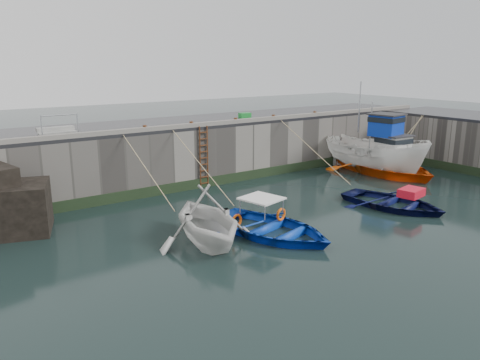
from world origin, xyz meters
TOP-DOWN VIEW (x-y plane):
  - ground at (0.00, 0.00)m, footprint 120.00×120.00m
  - quay_back at (0.00, 12.50)m, footprint 30.00×5.00m
  - road_back at (0.00, 12.50)m, footprint 30.00×5.00m
  - kerb_back at (0.00, 10.15)m, footprint 30.00×0.30m
  - algae_back at (0.00, 9.96)m, footprint 30.00×0.08m
  - ladder at (-2.00, 9.91)m, footprint 0.51×0.08m
  - boat_near_white at (-5.80, 3.37)m, footprint 4.73×5.22m
  - boat_near_white_rope at (-5.80, 7.94)m, footprint 0.04×4.88m
  - boat_near_blue at (-3.44, 2.60)m, footprint 4.71×5.79m
  - boat_near_blue_rope at (-3.44, 7.55)m, footprint 0.04×5.54m
  - boat_near_navy at (3.18, 2.16)m, footprint 4.11×5.19m
  - boat_near_navy_rope at (3.18, 7.33)m, footprint 0.04×5.94m
  - boat_far_white at (7.93, 7.09)m, footprint 3.46×6.96m
  - boat_far_orange at (8.27, 6.67)m, footprint 5.46×7.26m
  - fish_crate at (1.91, 11.78)m, footprint 0.71×0.49m
  - railing at (-8.75, 11.25)m, footprint 1.60×1.05m
  - bollard_a at (-5.00, 10.25)m, footprint 0.18×0.18m
  - bollard_b at (-2.50, 10.25)m, footprint 0.18×0.18m
  - bollard_c at (0.20, 10.25)m, footprint 0.18×0.18m
  - bollard_d at (2.80, 10.25)m, footprint 0.18×0.18m
  - bollard_e at (6.00, 10.25)m, footprint 0.18×0.18m

SIDE VIEW (x-z plane):
  - ground at x=0.00m, z-range 0.00..0.00m
  - boat_near_white at x=-5.80m, z-range -1.20..1.20m
  - boat_near_white_rope at x=-5.80m, z-range -1.55..1.55m
  - boat_near_blue at x=-3.44m, z-range -0.53..0.53m
  - boat_near_blue_rope at x=-3.44m, z-range -1.55..1.55m
  - boat_near_navy at x=3.18m, z-range -0.48..0.48m
  - boat_near_navy_rope at x=3.18m, z-range -1.55..1.55m
  - algae_back at x=0.00m, z-range 0.00..0.50m
  - boat_far_orange at x=8.27m, z-range -1.76..2.67m
  - boat_far_white at x=7.93m, z-range -1.70..3.87m
  - quay_back at x=0.00m, z-range 0.00..3.00m
  - ladder at x=-2.00m, z-range -0.01..3.19m
  - road_back at x=0.00m, z-range 3.00..3.16m
  - kerb_back at x=0.00m, z-range 3.16..3.36m
  - bollard_a at x=-5.00m, z-range 3.16..3.44m
  - bollard_b at x=-2.50m, z-range 3.16..3.44m
  - bollard_c at x=0.20m, z-range 3.16..3.44m
  - bollard_d at x=2.80m, z-range 3.16..3.44m
  - bollard_e at x=6.00m, z-range 3.16..3.44m
  - fish_crate at x=1.91m, z-range 3.16..3.46m
  - railing at x=-8.75m, z-range 2.86..3.86m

